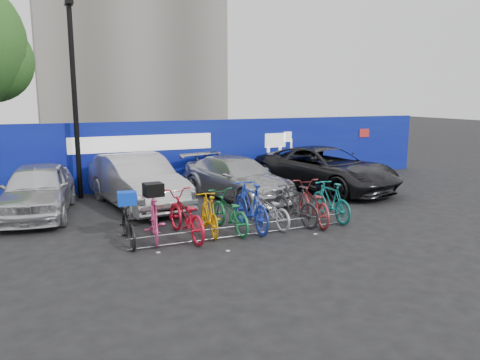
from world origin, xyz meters
TOP-DOWN VIEW (x-y plane):
  - ground at (0.00, 0.00)m, footprint 100.00×100.00m
  - hoarding at (0.01, 6.00)m, footprint 22.00×0.18m
  - lamppost at (-3.20, 5.40)m, footprint 0.25×0.50m
  - bike_rack at (-0.00, -0.60)m, footprint 5.60×0.03m
  - car_0 at (-4.46, 3.53)m, footprint 2.39×4.50m
  - car_1 at (-1.74, 3.48)m, footprint 2.39×4.92m
  - car_2 at (1.48, 3.39)m, footprint 2.96×4.87m
  - car_3 at (4.82, 3.32)m, footprint 3.85×5.89m
  - bike_0 at (-2.65, -0.01)m, footprint 0.66×1.73m
  - bike_1 at (-2.05, -0.01)m, footprint 0.76×1.78m
  - bike_2 at (-1.35, -0.13)m, footprint 0.89×2.13m
  - bike_3 at (-0.74, -0.08)m, footprint 0.65×1.70m
  - bike_4 at (-0.21, -0.05)m, footprint 0.79×1.92m
  - bike_5 at (0.33, -0.14)m, footprint 0.61×2.03m
  - bike_6 at (0.88, -0.06)m, footprint 0.81×1.80m
  - bike_7 at (1.58, -0.14)m, footprint 0.85×1.82m
  - bike_8 at (2.07, -0.21)m, footprint 1.06×2.13m
  - bike_9 at (2.65, -0.17)m, footprint 0.51×1.76m
  - cargo_crate at (-2.65, -0.01)m, footprint 0.44×0.35m
  - cargo_topcase at (-2.05, -0.01)m, footprint 0.45×0.41m

SIDE VIEW (x-z plane):
  - ground at x=0.00m, z-range 0.00..0.00m
  - bike_rack at x=0.00m, z-range 0.01..0.31m
  - bike_0 at x=-2.65m, z-range 0.00..0.90m
  - bike_6 at x=0.88m, z-range 0.00..0.92m
  - bike_4 at x=-0.21m, z-range 0.00..0.99m
  - bike_3 at x=-0.74m, z-range 0.00..1.00m
  - bike_1 at x=-2.05m, z-range 0.00..1.04m
  - bike_9 at x=2.65m, z-range 0.00..1.05m
  - bike_7 at x=1.58m, z-range 0.00..1.06m
  - bike_8 at x=2.07m, z-range 0.00..1.07m
  - bike_2 at x=-1.35m, z-range 0.00..1.09m
  - bike_5 at x=0.33m, z-range 0.00..1.21m
  - car_2 at x=1.48m, z-range 0.00..1.32m
  - car_0 at x=-4.46m, z-range 0.00..1.46m
  - car_3 at x=4.82m, z-range 0.00..1.51m
  - car_1 at x=-1.74m, z-range 0.00..1.55m
  - cargo_crate at x=-2.65m, z-range 0.90..1.19m
  - cargo_topcase at x=-2.05m, z-range 1.04..1.34m
  - hoarding at x=0.01m, z-range 0.00..2.40m
  - lamppost at x=-3.20m, z-range 0.22..6.33m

